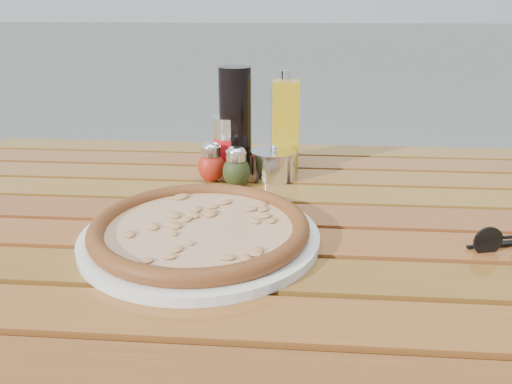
# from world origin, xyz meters

# --- Properties ---
(table) EXTENTS (1.40, 0.90, 0.75)m
(table) POSITION_xyz_m (0.00, -0.00, 0.67)
(table) COLOR #3C1E0D
(table) RESTS_ON ground
(plate) EXTENTS (0.41, 0.41, 0.01)m
(plate) POSITION_xyz_m (-0.07, -0.12, 0.76)
(plate) COLOR white
(plate) RESTS_ON table
(pizza) EXTENTS (0.36, 0.36, 0.03)m
(pizza) POSITION_xyz_m (-0.07, -0.12, 0.77)
(pizza) COLOR beige
(pizza) RESTS_ON plate
(pepper_shaker) EXTENTS (0.07, 0.07, 0.08)m
(pepper_shaker) POSITION_xyz_m (-0.10, 0.16, 0.79)
(pepper_shaker) COLOR red
(pepper_shaker) RESTS_ON table
(oregano_shaker) EXTENTS (0.06, 0.06, 0.08)m
(oregano_shaker) POSITION_xyz_m (-0.05, 0.13, 0.79)
(oregano_shaker) COLOR #333D18
(oregano_shaker) RESTS_ON table
(dark_bottle) EXTENTS (0.07, 0.07, 0.22)m
(dark_bottle) POSITION_xyz_m (-0.06, 0.21, 0.86)
(dark_bottle) COLOR black
(dark_bottle) RESTS_ON table
(soda_can) EXTENTS (0.09, 0.09, 0.12)m
(soda_can) POSITION_xyz_m (-0.07, 0.21, 0.81)
(soda_can) COLOR silver
(soda_can) RESTS_ON table
(olive_oil_cruet) EXTENTS (0.06, 0.06, 0.21)m
(olive_oil_cruet) POSITION_xyz_m (0.04, 0.24, 0.85)
(olive_oil_cruet) COLOR #B79213
(olive_oil_cruet) RESTS_ON table
(parmesan_tin) EXTENTS (0.10, 0.10, 0.07)m
(parmesan_tin) POSITION_xyz_m (0.02, 0.18, 0.78)
(parmesan_tin) COLOR silver
(parmesan_tin) RESTS_ON table
(sunglasses) EXTENTS (0.11, 0.05, 0.04)m
(sunglasses) POSITION_xyz_m (0.38, -0.11, 0.77)
(sunglasses) COLOR black
(sunglasses) RESTS_ON table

